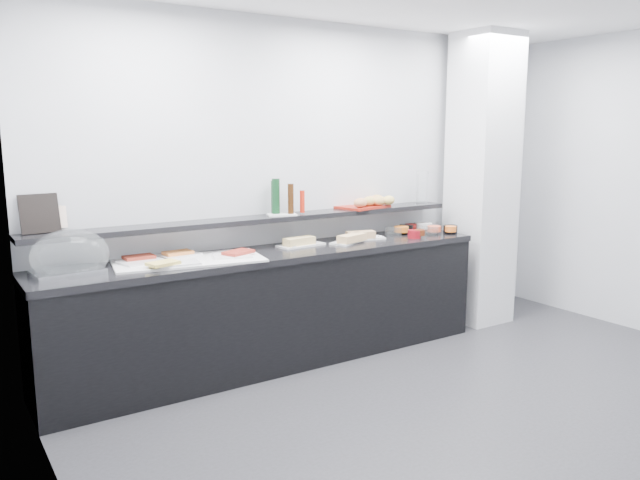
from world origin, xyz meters
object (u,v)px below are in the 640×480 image
carafe (422,187)px  framed_print (39,214)px  cloche_base (68,272)px  sandwich_plate_mid (349,241)px  bread_tray (362,206)px  condiment_tray (282,215)px

carafe → framed_print: bearing=178.1°
cloche_base → carafe: carafe is taller
cloche_base → framed_print: size_ratio=1.62×
sandwich_plate_mid → bread_tray: bearing=11.6°
cloche_base → condiment_tray: bearing=-0.5°
cloche_base → bread_tray: 2.53m
framed_print → condiment_tray: size_ratio=1.15×
sandwich_plate_mid → carafe: size_ratio=1.23×
framed_print → carafe: 3.26m
bread_tray → carafe: size_ratio=1.46×
bread_tray → carafe: 0.66m
framed_print → condiment_tray: framed_print is taller
sandwich_plate_mid → framed_print: (-2.32, 0.26, 0.37)m
bread_tray → framed_print: bearing=165.9°
condiment_tray → cloche_base: bearing=-155.9°
condiment_tray → carafe: bearing=19.2°
condiment_tray → carafe: carafe is taller
cloche_base → framed_print: (-0.10, 0.25, 0.36)m
cloche_base → condiment_tray: size_ratio=1.87×
framed_print → carafe: (3.25, -0.11, 0.02)m
framed_print → bread_tray: bearing=-6.7°
cloche_base → carafe: size_ratio=1.41×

